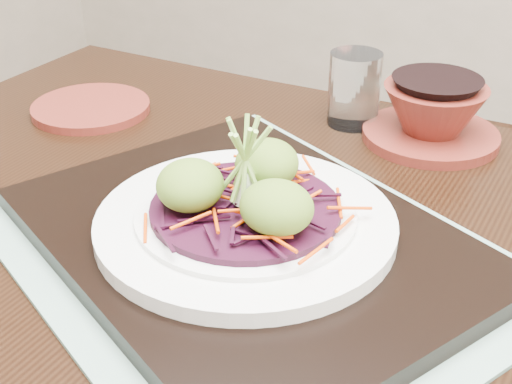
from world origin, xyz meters
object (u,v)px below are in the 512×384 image
at_px(white_plate, 246,222).
at_px(water_glass, 354,89).
at_px(terracotta_side_plate, 91,108).
at_px(serving_tray, 246,239).
at_px(dining_table, 288,325).
at_px(terracotta_bowl_set, 433,116).

bearing_deg(white_plate, water_glass, 92.33).
height_order(terracotta_side_plate, water_glass, water_glass).
height_order(serving_tray, white_plate, white_plate).
relative_size(serving_tray, terracotta_side_plate, 2.71).
height_order(dining_table, white_plate, white_plate).
bearing_deg(water_glass, serving_tray, -87.67).
height_order(white_plate, terracotta_bowl_set, terracotta_bowl_set).
bearing_deg(dining_table, water_glass, 101.28).
relative_size(white_plate, terracotta_bowl_set, 1.65).
bearing_deg(terracotta_bowl_set, white_plate, -105.85).
height_order(serving_tray, water_glass, water_glass).
bearing_deg(water_glass, dining_table, -80.92).
bearing_deg(serving_tray, white_plate, -160.59).
height_order(white_plate, water_glass, water_glass).
relative_size(dining_table, terracotta_bowl_set, 6.96).
height_order(terracotta_side_plate, terracotta_bowl_set, terracotta_bowl_set).
height_order(dining_table, water_glass, water_glass).
xyz_separation_m(terracotta_side_plate, terracotta_bowl_set, (0.41, 0.11, 0.02)).
distance_m(dining_table, white_plate, 0.13).
bearing_deg(white_plate, serving_tray, -7.13).
bearing_deg(dining_table, serving_tray, -143.55).
height_order(dining_table, serving_tray, serving_tray).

